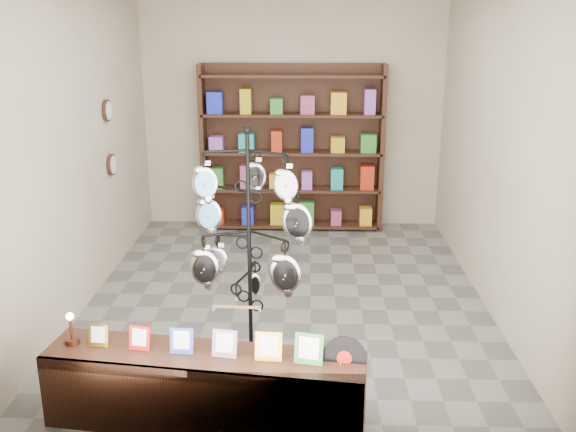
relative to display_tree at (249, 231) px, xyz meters
name	(u,v)px	position (x,y,z in m)	size (l,w,h in m)	color
ground	(286,296)	(0.25, 1.32, -1.15)	(5.00, 5.00, 0.00)	slate
room_envelope	(286,118)	(0.25, 1.32, 0.70)	(5.00, 5.00, 5.00)	beige
display_tree	(249,231)	(0.00, 0.00, 0.00)	(1.02, 0.93, 1.99)	black
front_shelf	(205,389)	(-0.24, -0.88, -0.87)	(2.27, 0.74, 0.79)	black
back_shelving	(292,154)	(0.25, 3.62, -0.12)	(2.42, 0.36, 2.20)	black
wall_clocks	(110,138)	(-1.72, 2.12, 0.35)	(0.03, 0.24, 0.84)	black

